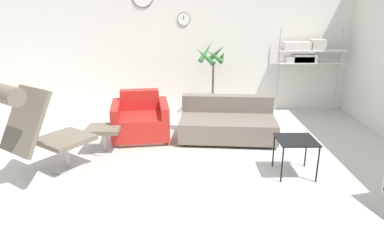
% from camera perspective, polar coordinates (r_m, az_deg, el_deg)
% --- Properties ---
extents(ground_plane, '(12.00, 12.00, 0.00)m').
position_cam_1_polar(ground_plane, '(4.53, -3.80, -7.89)').
color(ground_plane, silver).
extents(wall_back, '(12.00, 0.09, 2.80)m').
position_cam_1_polar(wall_back, '(6.86, -2.88, 13.22)').
color(wall_back, silver).
rests_on(wall_back, ground_plane).
extents(round_rug, '(2.31, 2.31, 0.01)m').
position_cam_1_polar(round_rug, '(4.45, -3.83, -8.33)').
color(round_rug, '#BCB29E').
rests_on(round_rug, ground_plane).
extents(lounge_chair, '(1.07, 1.18, 1.22)m').
position_cam_1_polar(lounge_chair, '(4.38, -24.69, -0.36)').
color(lounge_chair, '#BCBCC1').
rests_on(lounge_chair, ground_plane).
extents(ottoman, '(0.47, 0.40, 0.38)m').
position_cam_1_polar(ottoman, '(5.05, -14.50, -2.19)').
color(ottoman, '#BCBCC1').
rests_on(ottoman, ground_plane).
extents(armchair_red, '(0.96, 0.90, 0.73)m').
position_cam_1_polar(armchair_red, '(5.48, -8.57, -0.23)').
color(armchair_red, silver).
rests_on(armchair_red, ground_plane).
extents(couch_low, '(1.55, 1.01, 0.63)m').
position_cam_1_polar(couch_low, '(5.47, 5.91, -0.66)').
color(couch_low, black).
rests_on(couch_low, ground_plane).
extents(side_table, '(0.46, 0.46, 0.47)m').
position_cam_1_polar(side_table, '(4.37, 16.96, -3.64)').
color(side_table, black).
rests_on(side_table, ground_plane).
extents(potted_plant, '(0.60, 0.66, 1.43)m').
position_cam_1_polar(potted_plant, '(6.47, 3.40, 6.18)').
color(potted_plant, silver).
rests_on(potted_plant, ground_plane).
extents(shelf_unit, '(1.25, 0.28, 1.64)m').
position_cam_1_polar(shelf_unit, '(6.98, 18.34, 10.46)').
color(shelf_unit, '#BCBCC1').
rests_on(shelf_unit, ground_plane).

